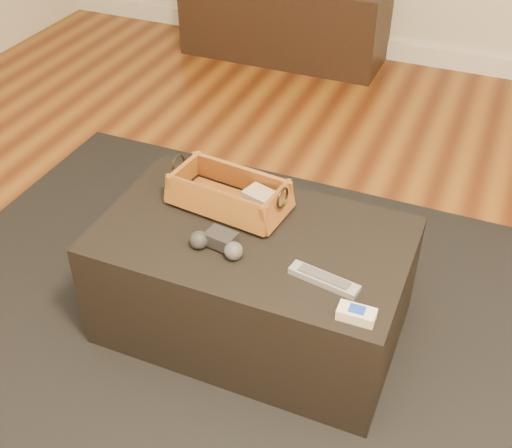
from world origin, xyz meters
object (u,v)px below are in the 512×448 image
at_px(tv_remote, 222,201).
at_px(game_controller, 218,243).
at_px(ottoman, 253,282).
at_px(media_cabinet, 284,18).
at_px(cream_gadget, 356,314).
at_px(wicker_basket, 229,195).
at_px(silver_remote, 324,279).

bearing_deg(tv_remote, game_controller, -66.89).
bearing_deg(ottoman, media_cabinet, 108.23).
bearing_deg(cream_gadget, media_cabinet, 114.75).
bearing_deg(cream_gadget, tv_remote, 149.87).
height_order(media_cabinet, cream_gadget, media_cabinet).
height_order(wicker_basket, game_controller, wicker_basket).
xyz_separation_m(wicker_basket, cream_gadget, (0.54, -0.34, -0.03)).
xyz_separation_m(ottoman, tv_remote, (-0.15, 0.09, 0.24)).
xyz_separation_m(ottoman, silver_remote, (0.28, -0.13, 0.22)).
distance_m(tv_remote, game_controller, 0.23).
bearing_deg(tv_remote, silver_remote, -26.30).
relative_size(game_controller, silver_remote, 0.82).
relative_size(media_cabinet, tv_remote, 5.98).
relative_size(tv_remote, wicker_basket, 0.50).
xyz_separation_m(wicker_basket, silver_remote, (0.41, -0.23, -0.04)).
distance_m(ottoman, game_controller, 0.27).
bearing_deg(tv_remote, cream_gadget, -29.42).
distance_m(wicker_basket, silver_remote, 0.47).
bearing_deg(game_controller, ottoman, 60.12).
bearing_deg(wicker_basket, cream_gadget, -32.11).
height_order(media_cabinet, game_controller, media_cabinet).
height_order(ottoman, silver_remote, silver_remote).
xyz_separation_m(wicker_basket, game_controller, (0.06, -0.22, -0.02)).
bearing_deg(tv_remote, media_cabinet, 106.01).
xyz_separation_m(ottoman, cream_gadget, (0.41, -0.23, 0.23)).
bearing_deg(ottoman, game_controller, -119.88).
height_order(wicker_basket, cream_gadget, wicker_basket).
bearing_deg(media_cabinet, cream_gadget, -65.25).
relative_size(ottoman, silver_remote, 4.53).
xyz_separation_m(tv_remote, silver_remote, (0.43, -0.22, -0.01)).
bearing_deg(silver_remote, ottoman, 155.55).
distance_m(media_cabinet, tv_remote, 2.27).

